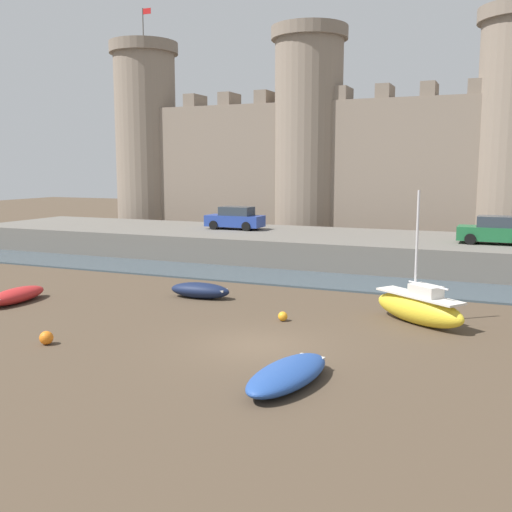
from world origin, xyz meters
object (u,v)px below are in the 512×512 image
object	(u,v)px
sailboat_foreground_right	(419,307)
rowboat_near_channel_right	(288,374)
rowboat_near_channel_left	(16,295)
car_quay_centre_west	(496,231)
mooring_buoy_near_channel	(283,316)
mooring_buoy_mid_mud	(46,338)
rowboat_foreground_centre	(200,290)
car_quay_west	(235,218)

from	to	relation	value
sailboat_foreground_right	rowboat_near_channel_right	size ratio (longest dim) A/B	1.30
rowboat_near_channel_left	car_quay_centre_west	bearing A→B (deg)	40.08
rowboat_near_channel_right	mooring_buoy_near_channel	xyz separation A→B (m)	(-2.63, 6.66, -0.14)
mooring_buoy_near_channel	car_quay_centre_west	size ratio (longest dim) A/B	0.09
mooring_buoy_mid_mud	car_quay_centre_west	size ratio (longest dim) A/B	0.12
rowboat_foreground_centre	rowboat_near_channel_left	world-z (taller)	rowboat_foreground_centre
sailboat_foreground_right	rowboat_near_channel_left	xyz separation A→B (m)	(-17.46, -3.34, -0.33)
rowboat_foreground_centre	rowboat_near_channel_right	size ratio (longest dim) A/B	0.75
rowboat_near_channel_left	sailboat_foreground_right	bearing A→B (deg)	10.84
sailboat_foreground_right	rowboat_near_channel_right	world-z (taller)	sailboat_foreground_right
mooring_buoy_mid_mud	car_quay_centre_west	xyz separation A→B (m)	(13.98, 21.29, 2.27)
sailboat_foreground_right	rowboat_near_channel_left	distance (m)	17.78
rowboat_foreground_centre	car_quay_west	distance (m)	15.22
mooring_buoy_near_channel	rowboat_foreground_centre	bearing A→B (deg)	154.01
rowboat_foreground_centre	rowboat_near_channel_right	bearing A→B (deg)	-49.79
mooring_buoy_mid_mud	mooring_buoy_near_channel	size ratio (longest dim) A/B	1.24
car_quay_centre_west	rowboat_near_channel_left	bearing A→B (deg)	-139.92
sailboat_foreground_right	mooring_buoy_mid_mud	xyz separation A→B (m)	(-11.58, -7.92, -0.44)
mooring_buoy_mid_mud	mooring_buoy_near_channel	world-z (taller)	mooring_buoy_mid_mud
rowboat_near_channel_left	mooring_buoy_mid_mud	world-z (taller)	rowboat_near_channel_left
rowboat_foreground_centre	rowboat_near_channel_left	size ratio (longest dim) A/B	0.87
mooring_buoy_near_channel	car_quay_west	bearing A→B (deg)	120.54
car_quay_west	car_quay_centre_west	xyz separation A→B (m)	(17.40, -1.73, 0.00)
car_quay_west	car_quay_centre_west	world-z (taller)	same
rowboat_near_channel_left	car_quay_west	bearing A→B (deg)	82.39
sailboat_foreground_right	mooring_buoy_near_channel	size ratio (longest dim) A/B	13.59
rowboat_foreground_centre	car_quay_west	size ratio (longest dim) A/B	0.74
mooring_buoy_mid_mud	rowboat_near_channel_right	bearing A→B (deg)	-2.56
rowboat_near_channel_right	mooring_buoy_mid_mud	world-z (taller)	rowboat_near_channel_right
rowboat_near_channel_left	mooring_buoy_near_channel	size ratio (longest dim) A/B	8.98
car_quay_centre_west	rowboat_near_channel_right	bearing A→B (deg)	-102.65
mooring_buoy_near_channel	car_quay_west	world-z (taller)	car_quay_west
rowboat_near_channel_left	car_quay_centre_west	distance (m)	26.05
sailboat_foreground_right	mooring_buoy_near_channel	world-z (taller)	sailboat_foreground_right
rowboat_foreground_centre	rowboat_near_channel_right	distance (m)	11.98
rowboat_near_channel_left	car_quay_centre_west	xyz separation A→B (m)	(19.86, 16.72, 2.15)
rowboat_near_channel_right	car_quay_west	bearing A→B (deg)	118.13
mooring_buoy_near_channel	car_quay_centre_west	bearing A→B (deg)	63.49
rowboat_near_channel_left	rowboat_near_channel_right	bearing A→B (deg)	-18.38
rowboat_foreground_centre	mooring_buoy_near_channel	size ratio (longest dim) A/B	7.81
sailboat_foreground_right	rowboat_foreground_centre	xyz separation A→B (m)	(-10.20, 0.82, -0.29)
rowboat_near_channel_right	mooring_buoy_mid_mud	size ratio (longest dim) A/B	8.43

